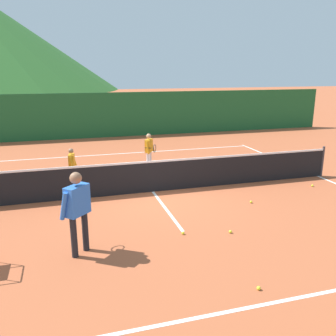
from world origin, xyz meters
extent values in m
plane|color=#B25633|center=(0.00, 0.00, 0.00)|extent=(120.00, 120.00, 0.00)
cube|color=white|center=(0.00, -5.77, 0.00)|extent=(11.87, 0.08, 0.01)
cube|color=white|center=(0.00, 5.38, 0.00)|extent=(11.87, 0.08, 0.01)
cube|color=white|center=(5.93, 0.00, 0.00)|extent=(0.08, 11.16, 0.01)
cube|color=white|center=(0.00, 0.00, 0.00)|extent=(0.08, 5.80, 0.01)
cylinder|color=#333338|center=(6.05, 0.00, 0.53)|extent=(0.08, 0.08, 1.05)
cube|color=black|center=(0.00, 0.00, 0.46)|extent=(12.03, 0.02, 0.92)
cube|color=white|center=(0.00, 0.00, 0.95)|extent=(12.03, 0.03, 0.06)
cylinder|color=black|center=(-2.42, -3.39, 0.42)|extent=(0.13, 0.13, 0.84)
cylinder|color=black|center=(-2.19, -3.16, 0.42)|extent=(0.13, 0.13, 0.84)
cube|color=blue|center=(-2.30, -3.28, 1.14)|extent=(0.52, 0.52, 0.59)
sphere|color=#996B4C|center=(-2.30, -3.28, 1.59)|extent=(0.23, 0.23, 0.23)
cylinder|color=blue|center=(-2.56, -3.43, 1.10)|extent=(0.22, 0.23, 0.58)
cylinder|color=blue|center=(-2.13, -3.04, 1.10)|extent=(0.19, 0.19, 0.58)
torus|color=#262628|center=(-2.31, -2.86, 1.05)|extent=(0.22, 0.22, 0.29)
cylinder|color=black|center=(-2.14, -3.04, 1.05)|extent=(0.17, 0.18, 0.03)
cylinder|color=silver|center=(-2.29, 1.56, 0.29)|extent=(0.09, 0.09, 0.59)
cylinder|color=silver|center=(-2.32, 1.34, 0.29)|extent=(0.09, 0.09, 0.59)
cube|color=orange|center=(-2.30, 1.45, 0.79)|extent=(0.21, 0.37, 0.41)
sphere|color=#996B4C|center=(-2.30, 1.45, 1.11)|extent=(0.16, 0.16, 0.16)
cylinder|color=orange|center=(-2.22, 1.64, 0.77)|extent=(0.17, 0.09, 0.40)
cylinder|color=orange|center=(-2.30, 1.24, 0.76)|extent=(0.13, 0.08, 0.40)
cylinder|color=silver|center=(0.55, 2.63, 0.33)|extent=(0.10, 0.10, 0.67)
cylinder|color=silver|center=(0.41, 2.41, 0.33)|extent=(0.10, 0.10, 0.67)
cube|color=orange|center=(0.48, 2.52, 0.90)|extent=(0.37, 0.43, 0.47)
sphere|color=tan|center=(0.48, 2.52, 1.25)|extent=(0.18, 0.18, 0.18)
cylinder|color=orange|center=(0.65, 2.68, 0.87)|extent=(0.19, 0.16, 0.46)
cylinder|color=orange|center=(0.39, 2.31, 0.87)|extent=(0.15, 0.13, 0.46)
torus|color=#262628|center=(0.61, 2.17, 0.86)|extent=(0.18, 0.26, 0.29)
cylinder|color=black|center=(0.40, 2.30, 0.86)|extent=(0.20, 0.14, 0.03)
sphere|color=yellow|center=(0.51, -5.40, 0.03)|extent=(0.07, 0.07, 0.07)
sphere|color=yellow|center=(1.01, -3.27, 0.03)|extent=(0.07, 0.07, 0.07)
sphere|color=yellow|center=(4.99, -0.94, 0.03)|extent=(0.07, 0.07, 0.07)
sphere|color=yellow|center=(2.40, -1.70, 0.03)|extent=(0.07, 0.07, 0.07)
sphere|color=yellow|center=(-0.05, -3.04, 0.03)|extent=(0.07, 0.07, 0.07)
cube|color=#1E5B2D|center=(0.00, 9.62, 1.21)|extent=(26.11, 0.08, 2.42)
camera|label=1|loc=(-2.43, -10.03, 3.58)|focal=38.26mm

